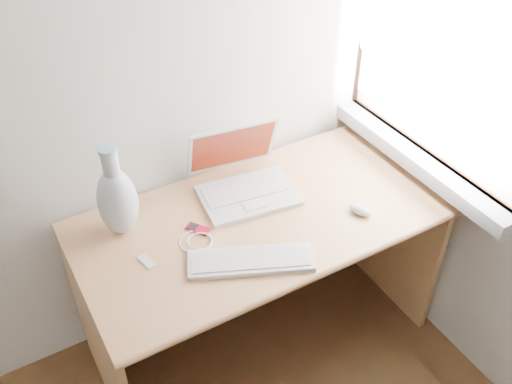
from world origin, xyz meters
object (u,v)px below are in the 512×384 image
desk (250,243)px  vase (117,199)px  external_keyboard (251,261)px  laptop (242,179)px

desk → vase: size_ratio=3.81×
desk → external_keyboard: external_keyboard is taller
desk → laptop: size_ratio=3.52×
desk → vase: vase is taller
laptop → vase: 0.49m
laptop → vase: (-0.48, 0.01, 0.09)m
vase → desk: bearing=-11.6°
external_keyboard → vase: (-0.32, 0.37, 0.13)m
laptop → vase: vase is taller
laptop → external_keyboard: (-0.16, -0.35, -0.04)m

